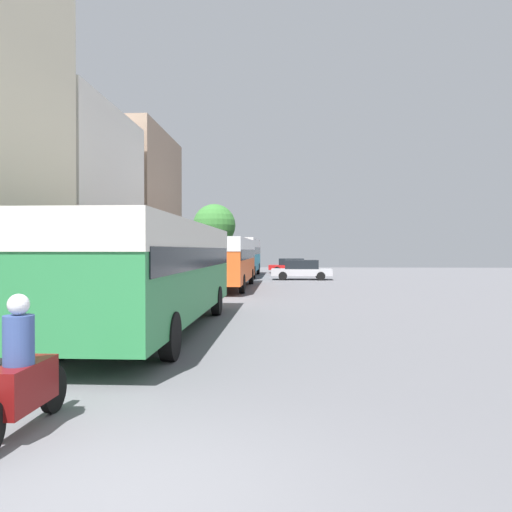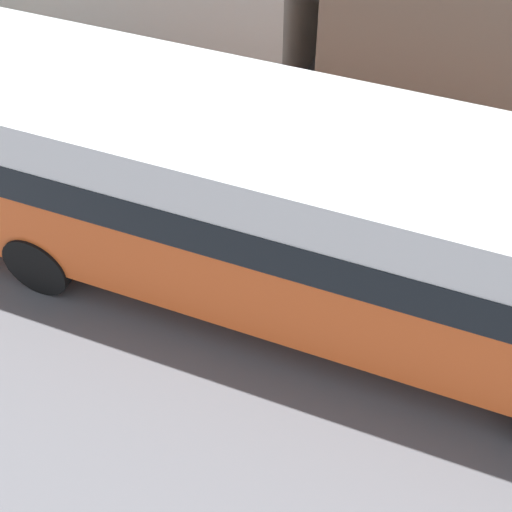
% 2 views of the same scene
% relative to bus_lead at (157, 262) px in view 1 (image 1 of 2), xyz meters
% --- Properties ---
extents(ground_plane, '(120.00, 120.00, 0.00)m').
position_rel_bus_lead_xyz_m(ground_plane, '(1.98, -9.16, -1.94)').
color(ground_plane, slate).
extents(building_far_terrace, '(5.18, 8.78, 8.84)m').
position_rel_bus_lead_xyz_m(building_far_terrace, '(-6.81, 9.23, 2.48)').
color(building_far_terrace, silver).
rests_on(building_far_terrace, ground_plane).
extents(building_end_row, '(6.49, 9.51, 9.99)m').
position_rel_bus_lead_xyz_m(building_end_row, '(-7.47, 18.99, 3.05)').
color(building_end_row, gray).
rests_on(building_end_row, ground_plane).
extents(bus_lead, '(2.61, 11.44, 2.97)m').
position_rel_bus_lead_xyz_m(bus_lead, '(0.00, 0.00, 0.00)').
color(bus_lead, '#2D8447').
rests_on(bus_lead, ground_plane).
extents(bus_following, '(2.51, 11.47, 2.90)m').
position_rel_bus_lead_xyz_m(bus_following, '(0.21, 15.61, -0.04)').
color(bus_following, '#EA5B23').
rests_on(bus_following, ground_plane).
extents(bus_third_in_line, '(2.58, 11.31, 3.20)m').
position_rel_bus_lead_xyz_m(bus_third_in_line, '(-0.04, 28.98, 0.13)').
color(bus_third_in_line, teal).
rests_on(bus_third_in_line, ground_plane).
extents(motorcycle_behind_lead, '(0.39, 2.24, 1.73)m').
position_rel_bus_lead_xyz_m(motorcycle_behind_lead, '(0.28, -7.63, -1.25)').
color(motorcycle_behind_lead, maroon).
rests_on(motorcycle_behind_lead, ground_plane).
extents(car_crossing, '(4.52, 1.84, 1.50)m').
position_rel_bus_lead_xyz_m(car_crossing, '(4.81, 24.18, -1.16)').
color(car_crossing, '#B7B7BC').
rests_on(car_crossing, ground_plane).
extents(car_far_curb, '(4.40, 1.79, 1.42)m').
position_rel_bus_lead_xyz_m(car_far_curb, '(4.21, 35.14, -1.19)').
color(car_far_curb, red).
rests_on(car_far_curb, ground_plane).
extents(street_tree, '(4.11, 4.11, 6.53)m').
position_rel_bus_lead_xyz_m(street_tree, '(-3.23, 34.34, 2.67)').
color(street_tree, brown).
rests_on(street_tree, sidewalk).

